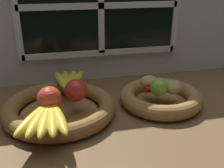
% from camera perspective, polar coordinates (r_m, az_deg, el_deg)
% --- Properties ---
extents(ground_plane, '(1.40, 0.90, 0.03)m').
position_cam_1_polar(ground_plane, '(0.91, 1.17, -6.15)').
color(ground_plane, brown).
extents(back_wall, '(1.40, 0.05, 0.55)m').
position_cam_1_polar(back_wall, '(1.10, -2.62, 15.14)').
color(back_wall, silver).
rests_on(back_wall, ground_plane).
extents(fruit_bowl_left, '(0.36, 0.36, 0.05)m').
position_cam_1_polar(fruit_bowl_left, '(0.87, -11.30, -5.14)').
color(fruit_bowl_left, brown).
rests_on(fruit_bowl_left, ground_plane).
extents(fruit_bowl_right, '(0.29, 0.29, 0.05)m').
position_cam_1_polar(fruit_bowl_right, '(0.94, 10.44, -2.89)').
color(fruit_bowl_right, olive).
rests_on(fruit_bowl_right, ground_plane).
extents(apple_red_front, '(0.07, 0.07, 0.07)m').
position_cam_1_polar(apple_red_front, '(0.79, -13.43, -3.12)').
color(apple_red_front, '#CC422D').
rests_on(apple_red_front, fruit_bowl_left).
extents(apple_red_right, '(0.07, 0.07, 0.07)m').
position_cam_1_polar(apple_red_right, '(0.83, -7.80, -1.37)').
color(apple_red_right, red).
rests_on(apple_red_right, fruit_bowl_left).
extents(banana_bunch_front, '(0.15, 0.20, 0.03)m').
position_cam_1_polar(banana_bunch_front, '(0.73, -14.06, -7.11)').
color(banana_bunch_front, yellow).
rests_on(banana_bunch_front, fruit_bowl_left).
extents(banana_bunch_back, '(0.13, 0.19, 0.03)m').
position_cam_1_polar(banana_bunch_back, '(0.96, -9.39, 0.72)').
color(banana_bunch_back, gold).
rests_on(banana_bunch_back, fruit_bowl_left).
extents(potato_oblong, '(0.07, 0.06, 0.05)m').
position_cam_1_polar(potato_oblong, '(0.93, 8.09, 0.42)').
color(potato_oblong, tan).
rests_on(potato_oblong, fruit_bowl_right).
extents(potato_small, '(0.09, 0.09, 0.05)m').
position_cam_1_polar(potato_small, '(0.90, 13.18, -0.61)').
color(potato_small, tan).
rests_on(potato_small, fruit_bowl_right).
extents(potato_large, '(0.08, 0.06, 0.04)m').
position_cam_1_polar(potato_large, '(0.92, 10.65, -0.17)').
color(potato_large, tan).
rests_on(potato_large, fruit_bowl_right).
extents(lime_near, '(0.06, 0.06, 0.06)m').
position_cam_1_polar(lime_near, '(0.87, 10.15, -0.66)').
color(lime_near, '#7AAD3D').
rests_on(lime_near, fruit_bowl_right).
extents(chili_pepper, '(0.15, 0.04, 0.02)m').
position_cam_1_polar(chili_pepper, '(0.93, 11.26, -0.64)').
color(chili_pepper, red).
rests_on(chili_pepper, fruit_bowl_right).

